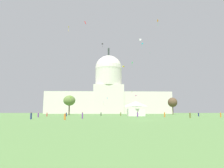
# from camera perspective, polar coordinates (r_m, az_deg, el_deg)

# --- Properties ---
(ground_plane) EXTENTS (800.00, 800.00, 0.00)m
(ground_plane) POSITION_cam_1_polar(r_m,az_deg,el_deg) (39.51, 8.66, -10.28)
(ground_plane) COLOR #567F42
(capitol_building) EXTENTS (129.92, 28.87, 71.84)m
(capitol_building) POSITION_cam_1_polar(r_m,az_deg,el_deg) (213.94, -1.00, -2.67)
(capitol_building) COLOR silver
(capitol_building) RESTS_ON ground_plane
(event_tent) EXTENTS (7.01, 5.51, 5.92)m
(event_tent) POSITION_cam_1_polar(r_m,az_deg,el_deg) (82.13, 6.82, -7.06)
(event_tent) COLOR white
(event_tent) RESTS_ON ground_plane
(tree_east_near) EXTENTS (6.60, 6.68, 11.21)m
(tree_east_near) POSITION_cam_1_polar(r_m,az_deg,el_deg) (137.75, 16.90, -5.05)
(tree_east_near) COLOR brown
(tree_east_near) RESTS_ON ground_plane
(tree_west_mid) EXTENTS (8.79, 8.02, 11.71)m
(tree_west_mid) POSITION_cam_1_polar(r_m,az_deg,el_deg) (123.83, -12.07, -4.66)
(tree_west_mid) COLOR #42301E
(tree_west_mid) RESTS_ON ground_plane
(person_orange_front_right) EXTENTS (0.48, 0.48, 1.49)m
(person_orange_front_right) POSITION_cam_1_polar(r_m,az_deg,el_deg) (43.41, -13.31, -9.05)
(person_orange_front_right) COLOR orange
(person_orange_front_right) RESTS_ON ground_plane
(person_navy_near_tree_west) EXTENTS (0.56, 0.56, 1.60)m
(person_navy_near_tree_west) POSITION_cam_1_polar(r_m,az_deg,el_deg) (81.72, -12.91, -8.47)
(person_navy_near_tree_west) COLOR navy
(person_navy_near_tree_west) RESTS_ON ground_plane
(person_red_front_left) EXTENTS (0.47, 0.47, 1.60)m
(person_red_front_left) POSITION_cam_1_polar(r_m,az_deg,el_deg) (80.15, -18.09, -8.28)
(person_red_front_left) COLOR red
(person_red_front_left) RESTS_ON ground_plane
(person_orange_front_center) EXTENTS (0.54, 0.54, 1.76)m
(person_orange_front_center) POSITION_cam_1_polar(r_m,az_deg,el_deg) (68.50, 14.79, -8.45)
(person_orange_front_center) COLOR orange
(person_orange_front_center) RESTS_ON ground_plane
(person_black_lawn_far_right) EXTENTS (0.47, 0.47, 1.73)m
(person_black_lawn_far_right) POSITION_cam_1_polar(r_m,az_deg,el_deg) (91.29, -3.16, -8.55)
(person_black_lawn_far_right) COLOR black
(person_black_lawn_far_right) RESTS_ON ground_plane
(person_navy_lawn_far_left) EXTENTS (0.51, 0.51, 1.48)m
(person_navy_lawn_far_left) POSITION_cam_1_polar(r_m,az_deg,el_deg) (83.19, 23.48, -8.04)
(person_navy_lawn_far_left) COLOR navy
(person_navy_lawn_far_left) RESTS_ON ground_plane
(person_olive_near_tent) EXTENTS (0.53, 0.53, 1.61)m
(person_olive_near_tent) POSITION_cam_1_polar(r_m,az_deg,el_deg) (58.39, 21.41, -8.36)
(person_olive_near_tent) COLOR olive
(person_olive_near_tent) RESTS_ON ground_plane
(person_purple_aisle_center) EXTENTS (0.42, 0.42, 1.68)m
(person_purple_aisle_center) POSITION_cam_1_polar(r_m,az_deg,el_deg) (50.23, -8.46, -8.90)
(person_purple_aisle_center) COLOR #703D93
(person_purple_aisle_center) RESTS_ON ground_plane
(person_purple_deep_crowd) EXTENTS (0.61, 0.61, 1.65)m
(person_purple_deep_crowd) POSITION_cam_1_polar(r_m,az_deg,el_deg) (68.06, -20.32, -8.27)
(person_purple_deep_crowd) COLOR #703D93
(person_purple_deep_crowd) RESTS_ON ground_plane
(person_orange_mid_right) EXTENTS (0.37, 0.37, 1.69)m
(person_orange_mid_right) POSITION_cam_1_polar(r_m,az_deg,el_deg) (72.79, 28.62, -7.71)
(person_orange_mid_right) COLOR orange
(person_orange_mid_right) RESTS_ON ground_plane
(person_olive_edge_west) EXTENTS (0.60, 0.60, 1.75)m
(person_olive_edge_west) POSITION_cam_1_polar(r_m,az_deg,el_deg) (88.21, 2.51, -8.57)
(person_olive_edge_west) COLOR olive
(person_olive_edge_west) RESTS_ON ground_plane
(person_purple_back_right) EXTENTS (0.64, 0.64, 1.76)m
(person_purple_back_right) POSITION_cam_1_polar(r_m,az_deg,el_deg) (70.16, 7.30, -8.65)
(person_purple_back_right) COLOR #703D93
(person_purple_back_right) RESTS_ON ground_plane
(person_navy_mid_center) EXTENTS (0.49, 0.49, 1.62)m
(person_navy_mid_center) POSITION_cam_1_polar(r_m,az_deg,el_deg) (49.38, -22.11, -8.46)
(person_navy_mid_center) COLOR navy
(person_navy_mid_center) RESTS_ON ground_plane
(kite_lime_low) EXTENTS (0.92, 0.92, 2.71)m
(kite_lime_low) POSITION_cam_1_polar(r_m,az_deg,el_deg) (105.74, -11.70, -3.73)
(kite_lime_low) COLOR #8CD133
(kite_magenta_low) EXTENTS (0.93, 0.95, 0.90)m
(kite_magenta_low) POSITION_cam_1_polar(r_m,az_deg,el_deg) (134.38, 6.85, -3.27)
(kite_magenta_low) COLOR #D1339E
(kite_cyan_high) EXTENTS (0.85, 0.81, 3.60)m
(kite_cyan_high) POSITION_cam_1_polar(r_m,az_deg,el_deg) (128.23, 8.65, 11.31)
(kite_cyan_high) COLOR #33BCDB
(kite_blue_low) EXTENTS (0.54, 0.44, 0.81)m
(kite_blue_low) POSITION_cam_1_polar(r_m,az_deg,el_deg) (185.96, -1.34, -4.04)
(kite_blue_low) COLOR blue
(kite_pink_low) EXTENTS (0.93, 1.58, 0.26)m
(kite_pink_low) POSITION_cam_1_polar(r_m,az_deg,el_deg) (144.32, 1.35, -1.72)
(kite_pink_low) COLOR pink
(kite_green_high) EXTENTS (0.71, 0.86, 4.79)m
(kite_green_high) POSITION_cam_1_polar(r_m,az_deg,el_deg) (170.15, 5.77, 5.94)
(kite_green_high) COLOR green
(kite_white_high) EXTENTS (1.12, 0.42, 1.21)m
(kite_white_high) POSITION_cam_1_polar(r_m,az_deg,el_deg) (118.84, 8.10, 12.45)
(kite_white_high) COLOR white
(kite_gold_high) EXTENTS (0.40, 0.69, 3.95)m
(kite_gold_high) POSITION_cam_1_polar(r_m,az_deg,el_deg) (132.84, -12.31, 15.48)
(kite_gold_high) COLOR gold
(kite_violet_low) EXTENTS (0.62, 0.96, 4.18)m
(kite_violet_low) POSITION_cam_1_polar(r_m,az_deg,el_deg) (181.89, -2.40, -5.29)
(kite_violet_low) COLOR purple
(kite_red_high) EXTENTS (0.94, 0.91, 1.50)m
(kite_red_high) POSITION_cam_1_polar(r_m,az_deg,el_deg) (102.51, -7.66, 17.00)
(kite_red_high) COLOR red
(kite_black_high) EXTENTS (1.06, 1.06, 3.17)m
(kite_black_high) POSITION_cam_1_polar(r_m,az_deg,el_deg) (147.42, -2.75, 11.38)
(kite_black_high) COLOR black
(kite_orange_high) EXTENTS (1.11, 0.84, 4.63)m
(kite_orange_high) POSITION_cam_1_polar(r_m,az_deg,el_deg) (135.56, 12.93, 17.11)
(kite_orange_high) COLOR orange
(kite_yellow_mid) EXTENTS (1.27, 1.27, 1.04)m
(kite_yellow_mid) POSITION_cam_1_polar(r_m,az_deg,el_deg) (134.14, 3.28, 5.01)
(kite_yellow_mid) COLOR yellow
(kite_turquoise_high) EXTENTS (1.61, 1.91, 0.37)m
(kite_turquoise_high) POSITION_cam_1_polar(r_m,az_deg,el_deg) (181.45, 10.91, 8.58)
(kite_turquoise_high) COLOR teal
(kite_lime_mid) EXTENTS (0.55, 0.46, 0.82)m
(kite_lime_mid) POSITION_cam_1_polar(r_m,az_deg,el_deg) (183.77, 5.74, -2.29)
(kite_lime_mid) COLOR #8CD133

